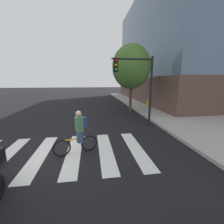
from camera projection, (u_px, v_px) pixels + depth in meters
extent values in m
plane|color=black|center=(56.00, 154.00, 5.72)|extent=(120.00, 120.00, 0.00)
cube|color=silver|center=(4.00, 157.00, 5.46)|extent=(0.55, 3.50, 0.01)
cube|color=silver|center=(40.00, 155.00, 5.63)|extent=(0.55, 3.50, 0.01)
cube|color=silver|center=(74.00, 152.00, 5.81)|extent=(0.55, 3.50, 0.01)
cube|color=silver|center=(106.00, 150.00, 5.98)|extent=(0.55, 3.50, 0.01)
cube|color=silver|center=(136.00, 148.00, 6.16)|extent=(0.55, 3.50, 0.01)
torus|color=black|center=(89.00, 143.00, 5.89)|extent=(0.65, 0.25, 0.66)
torus|color=black|center=(62.00, 148.00, 5.45)|extent=(0.65, 0.25, 0.66)
cylinder|color=orange|center=(76.00, 139.00, 5.61)|extent=(0.87, 0.31, 0.05)
cylinder|color=orange|center=(80.00, 136.00, 5.66)|extent=(0.04, 0.04, 0.45)
cube|color=#384772|center=(80.00, 135.00, 5.65)|extent=(0.27, 0.33, 0.56)
cube|color=#3F724C|center=(79.00, 124.00, 5.56)|extent=(0.34, 0.42, 0.56)
sphere|color=tan|center=(79.00, 114.00, 5.48)|extent=(0.22, 0.22, 0.22)
cube|color=navy|center=(84.00, 122.00, 5.63)|extent=(0.24, 0.31, 0.40)
cylinder|color=black|center=(151.00, 92.00, 8.90)|extent=(0.14, 0.14, 4.20)
cylinder|color=black|center=(132.00, 59.00, 8.33)|extent=(2.40, 0.10, 0.10)
cube|color=black|center=(116.00, 65.00, 8.27)|extent=(0.24, 0.20, 0.76)
sphere|color=red|center=(116.00, 60.00, 8.12)|extent=(0.14, 0.14, 0.14)
sphere|color=gold|center=(116.00, 65.00, 8.17)|extent=(0.14, 0.14, 0.14)
sphere|color=green|center=(116.00, 69.00, 8.22)|extent=(0.14, 0.14, 0.14)
cylinder|color=gold|center=(148.00, 103.00, 15.28)|extent=(0.22, 0.22, 0.65)
sphere|color=gold|center=(148.00, 100.00, 15.20)|extent=(0.18, 0.18, 0.18)
cylinder|color=gold|center=(149.00, 103.00, 15.29)|extent=(0.12, 0.09, 0.09)
cylinder|color=#4C3823|center=(130.00, 97.00, 13.19)|extent=(0.24, 0.24, 2.65)
ellipsoid|color=#47722D|center=(131.00, 67.00, 12.64)|extent=(3.29, 3.29, 3.79)
cube|color=brown|center=(196.00, 89.00, 21.79)|extent=(18.68, 20.65, 3.20)
cube|color=slate|center=(202.00, 39.00, 20.36)|extent=(18.30, 20.23, 10.51)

